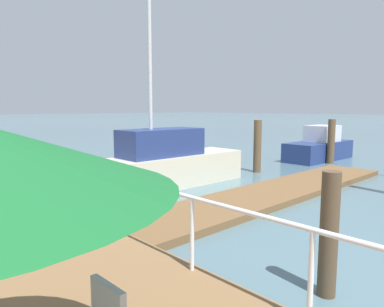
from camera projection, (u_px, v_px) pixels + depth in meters
ground_plane at (38, 161)px, 17.78m from camera, size 300.00×300.00×0.00m
floating_dock at (271, 193)px, 10.71m from camera, size 12.09×2.00×0.18m
boardwalk_railing at (44, 166)px, 8.73m from camera, size 0.06×28.63×1.08m
dock_piling_1 at (257, 146)px, 14.67m from camera, size 0.32×0.32×2.19m
dock_piling_2 at (329, 235)px, 4.95m from camera, size 0.26×0.26×1.81m
dock_piling_3 at (331, 141)px, 17.00m from camera, size 0.35×0.35×2.15m
moored_boat_0 at (319, 147)px, 18.25m from camera, size 4.52×1.68×1.78m
moored_boat_3 at (154, 166)px, 11.67m from camera, size 7.37×1.64×8.96m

